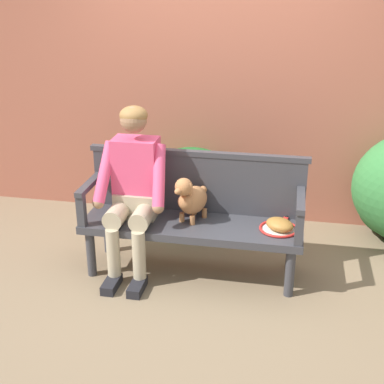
# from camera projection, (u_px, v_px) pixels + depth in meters

# --- Properties ---
(ground_plane) EXTENTS (40.00, 40.00, 0.00)m
(ground_plane) POSITION_uv_depth(u_px,v_px,m) (192.00, 271.00, 4.26)
(ground_plane) COLOR #7A664C
(brick_garden_fence) EXTENTS (8.00, 0.30, 2.23)m
(brick_garden_fence) POSITION_uv_depth(u_px,v_px,m) (218.00, 99.00, 5.00)
(brick_garden_fence) COLOR #9E5642
(brick_garden_fence) RESTS_ON ground
(hedge_bush_far_left) EXTENTS (0.92, 0.70, 0.73)m
(hedge_bush_far_left) POSITION_uv_depth(u_px,v_px,m) (193.00, 186.00, 4.98)
(hedge_bush_far_left) COLOR #1E5B23
(hedge_bush_far_left) RESTS_ON ground
(garden_bench) EXTENTS (1.68, 0.51, 0.43)m
(garden_bench) POSITION_uv_depth(u_px,v_px,m) (192.00, 229.00, 4.12)
(garden_bench) COLOR #38383D
(garden_bench) RESTS_ON ground
(bench_backrest) EXTENTS (1.72, 0.06, 0.50)m
(bench_backrest) POSITION_uv_depth(u_px,v_px,m) (197.00, 181.00, 4.20)
(bench_backrest) COLOR #38383D
(bench_backrest) RESTS_ON garden_bench
(bench_armrest_left_end) EXTENTS (0.06, 0.51, 0.28)m
(bench_armrest_left_end) POSITION_uv_depth(u_px,v_px,m) (87.00, 195.00, 4.08)
(bench_armrest_left_end) COLOR #38383D
(bench_armrest_left_end) RESTS_ON garden_bench
(bench_armrest_right_end) EXTENTS (0.06, 0.51, 0.28)m
(bench_armrest_right_end) POSITION_uv_depth(u_px,v_px,m) (300.00, 211.00, 3.80)
(bench_armrest_right_end) COLOR #38383D
(bench_armrest_right_end) RESTS_ON garden_bench
(person_seated) EXTENTS (0.56, 0.65, 1.30)m
(person_seated) POSITION_uv_depth(u_px,v_px,m) (134.00, 185.00, 4.06)
(person_seated) COLOR black
(person_seated) RESTS_ON ground
(dog_on_bench) EXTENTS (0.27, 0.37, 0.38)m
(dog_on_bench) POSITION_uv_depth(u_px,v_px,m) (191.00, 198.00, 4.05)
(dog_on_bench) COLOR #AD7042
(dog_on_bench) RESTS_ON garden_bench
(tennis_racket) EXTENTS (0.35, 0.58, 0.03)m
(tennis_racket) POSITION_uv_depth(u_px,v_px,m) (280.00, 227.00, 3.99)
(tennis_racket) COLOR red
(tennis_racket) RESTS_ON garden_bench
(baseball_glove) EXTENTS (0.28, 0.27, 0.09)m
(baseball_glove) POSITION_uv_depth(u_px,v_px,m) (280.00, 225.00, 3.95)
(baseball_glove) COLOR #9E6B2D
(baseball_glove) RESTS_ON garden_bench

